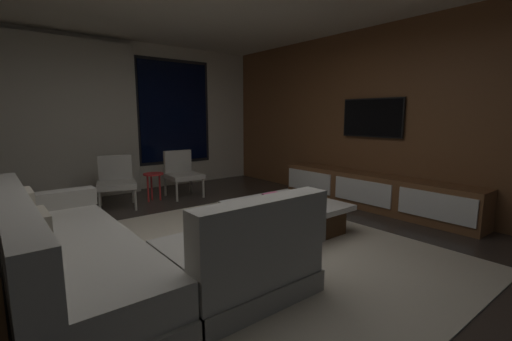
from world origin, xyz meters
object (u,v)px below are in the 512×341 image
Objects in this scene: media_console at (373,192)px; mounted_tv at (372,118)px; coffee_table at (286,217)px; accent_chair_by_curtain at (116,179)px; book_stack_on_coffee_table at (273,197)px; sectional_couch at (115,257)px; side_stool at (153,178)px; accent_chair_near_window at (182,171)px.

media_console is 3.07× the size of mounted_tv.
coffee_table is 0.37× the size of media_console.
book_stack_on_coffee_table is at bearing -62.84° from accent_chair_by_curtain.
sectional_couch reaches higher than side_stool.
sectional_couch is 3.21× the size of accent_chair_by_curtain.
sectional_couch reaches higher than media_console.
accent_chair_near_window reaches higher than side_stool.
accent_chair_by_curtain is at bearing 72.90° from sectional_couch.
mounted_tv is (2.55, -2.31, 0.98)m from side_stool.
sectional_couch is 0.81× the size of media_console.
side_stool reaches higher than coffee_table.
coffee_table is 2.75m from accent_chair_by_curtain.
book_stack_on_coffee_table is at bearing -88.68° from accent_chair_near_window.
sectional_couch is 3.77m from media_console.
sectional_couch is 3.00m from side_stool.
coffee_table is at bearing -87.94° from accent_chair_near_window.
sectional_couch reaches higher than accent_chair_near_window.
sectional_couch reaches higher than coffee_table.
accent_chair_by_curtain is 1.70× the size of side_stool.
sectional_couch is 5.43× the size of side_stool.
accent_chair_near_window is at bearing 2.82° from accent_chair_by_curtain.
side_stool is at bearing 137.83° from mounted_tv.
accent_chair_near_window is at bearing 54.50° from sectional_couch.
coffee_table is 1.49× the size of accent_chair_by_curtain.
media_console reaches higher than side_stool.
accent_chair_by_curtain is at bearing 116.08° from coffee_table.
coffee_table is 0.28m from book_stack_on_coffee_table.
media_console is at bearing -7.37° from book_stack_on_coffee_table.
sectional_couch is at bearing -175.08° from mounted_tv.
book_stack_on_coffee_table is 0.32× the size of accent_chair_by_curtain.
accent_chair_by_curtain is at bearing -177.18° from accent_chair_near_window.
accent_chair_near_window is 3.16m from media_console.
book_stack_on_coffee_table is 0.08× the size of media_console.
sectional_couch is 3.32m from accent_chair_near_window.
media_console is at bearing -46.63° from side_stool.
accent_chair_near_window is (-0.09, 2.51, 0.25)m from coffee_table.
book_stack_on_coffee_table is 0.32× the size of accent_chair_near_window.
mounted_tv is (0.18, 0.20, 1.10)m from media_console.
mounted_tv is (3.95, 0.34, 1.06)m from sectional_couch.
accent_chair_by_curtain is 3.88m from media_console.
accent_chair_near_window is at bearing 130.55° from mounted_tv.
coffee_table is 4.58× the size of book_stack_on_coffee_table.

